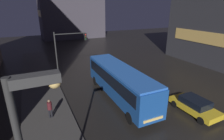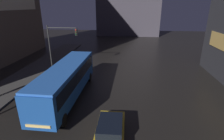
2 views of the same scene
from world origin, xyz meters
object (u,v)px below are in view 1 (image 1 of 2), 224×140
(traffic_light_main, at_px, (67,47))
(pedestrian_mid, at_px, (50,107))
(car_taxi, at_px, (194,105))
(bus_near, at_px, (120,80))

(traffic_light_main, bearing_deg, pedestrian_mid, -112.70)
(car_taxi, bearing_deg, pedestrian_mid, -21.80)
(bus_near, xyz_separation_m, pedestrian_mid, (-6.85, -0.79, -0.88))
(bus_near, distance_m, pedestrian_mid, 6.95)
(car_taxi, bearing_deg, traffic_light_main, -58.29)
(pedestrian_mid, relative_size, traffic_light_main, 0.27)
(bus_near, relative_size, pedestrian_mid, 6.77)
(car_taxi, height_order, pedestrian_mid, pedestrian_mid)
(pedestrian_mid, height_order, traffic_light_main, traffic_light_main)
(pedestrian_mid, xyz_separation_m, traffic_light_main, (3.46, 8.27, 3.06))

